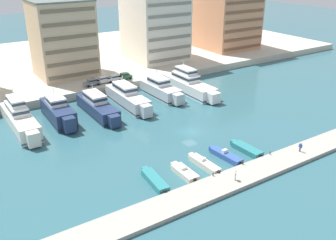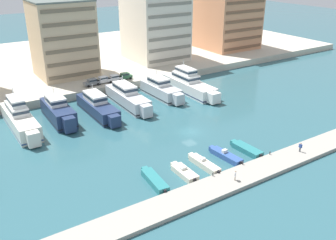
{
  "view_description": "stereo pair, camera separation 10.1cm",
  "coord_description": "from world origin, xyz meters",
  "views": [
    {
      "loc": [
        -41.19,
        -54.92,
        32.53
      ],
      "look_at": [
        -3.56,
        2.68,
        2.5
      ],
      "focal_mm": 40.0,
      "sensor_mm": 36.0,
      "label": 1
    },
    {
      "loc": [
        -41.1,
        -54.98,
        32.53
      ],
      "look_at": [
        -3.56,
        2.68,
        2.5
      ],
      "focal_mm": 40.0,
      "sensor_mm": 36.0,
      "label": 2
    }
  ],
  "objects": [
    {
      "name": "ground_plane",
      "position": [
        0.0,
        0.0,
        0.0
      ],
      "size": [
        400.0,
        400.0,
        0.0
      ],
      "primitive_type": "plane",
      "color": "#2D5B66"
    },
    {
      "name": "quay_promenade",
      "position": [
        0.0,
        65.12,
        0.99
      ],
      "size": [
        180.0,
        70.0,
        1.98
      ],
      "primitive_type": "cube",
      "color": "beige",
      "rests_on": "ground"
    },
    {
      "name": "pier_dock",
      "position": [
        0.0,
        -18.58,
        0.32
      ],
      "size": [
        120.0,
        5.14,
        0.65
      ],
      "primitive_type": "cube",
      "color": "#9E998E",
      "rests_on": "ground"
    },
    {
      "name": "yacht_ivory_far_left",
      "position": [
        -28.26,
        20.26,
        2.31
      ],
      "size": [
        4.24,
        20.6,
        8.23
      ],
      "color": "silver",
      "rests_on": "ground"
    },
    {
      "name": "yacht_navy_left",
      "position": [
        -20.34,
        20.05,
        2.13
      ],
      "size": [
        4.61,
        16.03,
        6.98
      ],
      "color": "navy",
      "rests_on": "ground"
    },
    {
      "name": "yacht_navy_mid_left",
      "position": [
        -11.82,
        18.86,
        1.83
      ],
      "size": [
        4.25,
        18.38,
        6.43
      ],
      "color": "navy",
      "rests_on": "ground"
    },
    {
      "name": "yacht_silver_center_left",
      "position": [
        -3.62,
        20.14,
        1.97
      ],
      "size": [
        4.56,
        19.35,
        6.72
      ],
      "color": "silver",
      "rests_on": "ground"
    },
    {
      "name": "yacht_silver_center",
      "position": [
        6.25,
        20.88,
        1.9
      ],
      "size": [
        4.75,
        15.98,
        6.56
      ],
      "color": "silver",
      "rests_on": "ground"
    },
    {
      "name": "yacht_white_center_right",
      "position": [
        14.16,
        19.98,
        2.21
      ],
      "size": [
        4.89,
        21.55,
        8.01
      ],
      "color": "white",
      "rests_on": "ground"
    },
    {
      "name": "motorboat_teal_far_left",
      "position": [
        -15.76,
        -12.14,
        0.55
      ],
      "size": [
        2.45,
        7.8,
        1.09
      ],
      "color": "teal",
      "rests_on": "ground"
    },
    {
      "name": "motorboat_cream_left",
      "position": [
        -10.45,
        -12.67,
        0.5
      ],
      "size": [
        2.08,
        6.45,
        1.41
      ],
      "color": "beige",
      "rests_on": "ground"
    },
    {
      "name": "motorboat_cream_mid_left",
      "position": [
        -6.14,
        -12.38,
        0.55
      ],
      "size": [
        1.81,
        7.63,
        1.52
      ],
      "color": "beige",
      "rests_on": "ground"
    },
    {
      "name": "motorboat_blue_center_left",
      "position": [
        -1.11,
        -12.1,
        0.51
      ],
      "size": [
        2.21,
        7.63,
        1.53
      ],
      "color": "#33569E",
      "rests_on": "ground"
    },
    {
      "name": "motorboat_teal_center",
      "position": [
        3.68,
        -12.35,
        0.5
      ],
      "size": [
        2.27,
        7.29,
        0.99
      ],
      "color": "teal",
      "rests_on": "ground"
    },
    {
      "name": "car_grey_far_left",
      "position": [
        -7.2,
        33.14,
        2.95
      ],
      "size": [
        4.19,
        2.1,
        1.8
      ],
      "color": "slate",
      "rests_on": "quay_promenade"
    },
    {
      "name": "car_white_left",
      "position": [
        -4.02,
        33.42,
        2.95
      ],
      "size": [
        4.17,
        2.06,
        1.8
      ],
      "color": "white",
      "rests_on": "quay_promenade"
    },
    {
      "name": "car_white_mid_left",
      "position": [
        -0.91,
        33.14,
        2.95
      ],
      "size": [
        4.12,
        1.96,
        1.8
      ],
      "color": "white",
      "rests_on": "quay_promenade"
    },
    {
      "name": "car_green_center_left",
      "position": [
        2.35,
        33.34,
        2.95
      ],
      "size": [
        4.13,
        1.98,
        1.8
      ],
      "color": "#2D6642",
      "rests_on": "quay_promenade"
    },
    {
      "name": "apartment_block_left",
      "position": [
        -9.33,
        46.18,
        12.29
      ],
      "size": [
        15.46,
        13.9,
        22.48
      ],
      "color": "#C6AD89",
      "rests_on": "quay_promenade"
    },
    {
      "name": "apartment_block_mid_left",
      "position": [
        21.34,
        48.43,
        13.67
      ],
      "size": [
        16.72,
        18.03,
        25.28
      ],
      "color": "silver",
      "rests_on": "quay_promenade"
    },
    {
      "name": "apartment_block_center_left",
      "position": [
        51.67,
        48.46,
        12.9
      ],
      "size": [
        18.99,
        17.97,
        23.75
      ],
      "color": "tan",
      "rests_on": "quay_promenade"
    },
    {
      "name": "pedestrian_near_edge",
      "position": [
        -5.3,
        -19.09,
        1.65
      ],
      "size": [
        0.49,
        0.49,
        1.68
      ],
      "color": "#7A6B56",
      "rests_on": "pier_dock"
    },
    {
      "name": "pedestrian_mid_deck",
      "position": [
        10.74,
        -18.45,
        1.68
      ],
      "size": [
        0.31,
        0.66,
        1.74
      ],
      "color": "#4C515B",
      "rests_on": "pier_dock"
    },
    {
      "name": "bollard_west",
      "position": [
        -7.4,
        -16.26,
        0.97
      ],
      "size": [
        0.2,
        0.2,
        0.61
      ],
      "color": "#2D2D33",
      "rests_on": "pier_dock"
    },
    {
      "name": "bollard_west_mid",
      "position": [
        -0.95,
        -16.26,
        0.97
      ],
      "size": [
        0.2,
        0.2,
        0.61
      ],
      "color": "#2D2D33",
      "rests_on": "pier_dock"
    },
    {
      "name": "bollard_east_mid",
      "position": [
        5.5,
        -16.26,
        0.97
      ],
      "size": [
        0.2,
        0.2,
        0.61
      ],
      "color": "#2D2D33",
      "rests_on": "pier_dock"
    }
  ]
}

